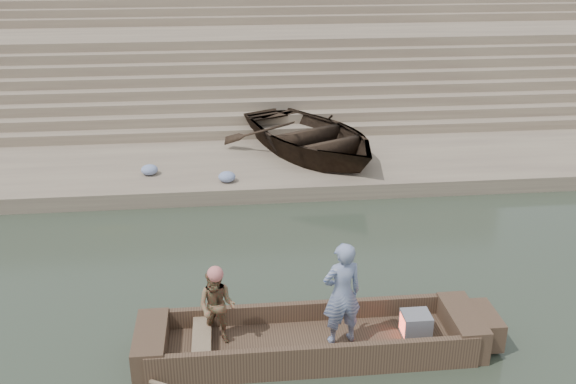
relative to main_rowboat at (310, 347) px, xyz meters
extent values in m
plane|color=#293427|center=(-1.51, 0.11, -0.11)|extent=(120.00, 120.00, 0.00)
cube|color=gray|center=(-1.51, 8.11, 0.09)|extent=(32.00, 4.00, 0.40)
cube|color=gray|center=(-1.51, 15.61, 1.29)|extent=(32.00, 3.00, 2.80)
cube|color=gray|center=(-1.51, 22.61, 2.49)|extent=(32.00, 3.00, 5.20)
cube|color=gray|center=(-1.51, 10.36, 0.24)|extent=(32.00, 0.50, 0.70)
cube|color=gray|center=(-1.51, 10.86, 0.39)|extent=(32.00, 0.50, 1.00)
cube|color=gray|center=(-1.51, 11.36, 0.54)|extent=(32.00, 0.50, 1.30)
cube|color=gray|center=(-1.51, 11.86, 0.69)|extent=(32.00, 0.50, 1.60)
cube|color=gray|center=(-1.51, 12.36, 0.84)|extent=(32.00, 0.50, 1.90)
cube|color=gray|center=(-1.51, 12.86, 0.99)|extent=(32.00, 0.50, 2.20)
cube|color=gray|center=(-1.51, 13.36, 1.14)|extent=(32.00, 0.50, 2.50)
cube|color=gray|center=(-1.51, 13.86, 1.29)|extent=(32.00, 0.50, 2.80)
cube|color=gray|center=(-1.51, 17.36, 1.44)|extent=(32.00, 0.50, 3.10)
cube|color=gray|center=(-1.51, 17.86, 1.59)|extent=(32.00, 0.50, 3.40)
cube|color=gray|center=(-1.51, 18.36, 1.74)|extent=(32.00, 0.50, 3.70)
cube|color=gray|center=(-1.51, 18.86, 1.89)|extent=(32.00, 0.50, 4.00)
cube|color=gray|center=(-1.51, 19.36, 2.04)|extent=(32.00, 0.50, 4.30)
cube|color=gray|center=(-1.51, 19.86, 2.19)|extent=(32.00, 0.50, 4.60)
cube|color=gray|center=(-1.51, 20.36, 2.34)|extent=(32.00, 0.50, 4.90)
cube|color=gray|center=(-1.51, 20.86, 2.49)|extent=(32.00, 0.50, 5.20)
cube|color=brown|center=(0.00, 0.00, 0.00)|extent=(5.00, 1.30, 0.22)
cube|color=brown|center=(0.00, -0.62, 0.17)|extent=(5.20, 0.12, 0.56)
cube|color=brown|center=(0.00, 0.62, 0.17)|extent=(5.20, 0.12, 0.56)
cube|color=brown|center=(-2.55, 0.00, 0.19)|extent=(0.50, 1.30, 0.60)
cube|color=brown|center=(2.55, 0.00, 0.19)|extent=(0.50, 1.30, 0.60)
cube|color=brown|center=(2.95, 0.00, 0.21)|extent=(0.35, 0.90, 0.50)
cube|color=#937A5B|center=(-1.75, 0.00, 0.29)|extent=(0.30, 1.20, 0.08)
cylinder|color=#937A5B|center=(-2.40, -0.90, 0.19)|extent=(1.03, 2.10, 1.36)
sphere|color=#D16D67|center=(-1.49, 0.16, 1.36)|extent=(0.26, 0.26, 0.26)
imported|color=navy|center=(0.49, -0.04, 1.00)|extent=(0.73, 0.55, 1.78)
imported|color=#297B47|center=(-1.49, 0.16, 0.76)|extent=(0.76, 0.67, 1.31)
cube|color=slate|center=(1.75, 0.00, 0.31)|extent=(0.46, 0.42, 0.40)
cube|color=#E5593F|center=(1.54, 0.00, 0.31)|extent=(0.04, 0.34, 0.32)
imported|color=#2D2116|center=(1.19, 8.57, 0.84)|extent=(5.77, 6.45, 1.10)
ellipsoid|color=#3F5999|center=(2.63, 9.33, 0.42)|extent=(0.44, 0.44, 0.26)
ellipsoid|color=#3F5999|center=(-1.23, 6.72, 0.42)|extent=(0.44, 0.44, 0.26)
ellipsoid|color=#3F5999|center=(-3.25, 7.44, 0.42)|extent=(0.44, 0.44, 0.26)
camera|label=1|loc=(-1.27, -8.70, 6.44)|focal=40.34mm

